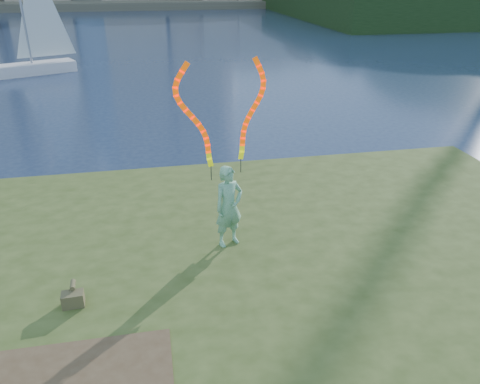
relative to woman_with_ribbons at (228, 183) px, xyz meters
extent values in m
plane|color=#1B2843|center=(-0.79, -0.74, -2.20)|extent=(320.00, 320.00, 0.00)
cube|color=#354418|center=(-0.79, -2.94, -1.80)|extent=(17.00, 15.00, 0.30)
cube|color=#354418|center=(-0.79, -2.74, -1.55)|extent=(14.00, 12.00, 0.30)
cube|color=#4E4939|center=(-0.79, 94.26, -1.60)|extent=(320.00, 40.00, 1.20)
imported|color=#106C2C|center=(0.01, -0.03, -0.52)|extent=(0.75, 0.63, 1.74)
cylinder|color=black|center=(-0.34, -0.05, 0.26)|extent=(0.02, 0.02, 0.30)
cylinder|color=black|center=(0.30, 0.22, 0.26)|extent=(0.02, 0.02, 0.30)
cube|color=#494427|center=(-2.97, -1.52, -1.27)|extent=(0.38, 0.26, 0.26)
cylinder|color=#494427|center=(-2.97, -1.35, -1.09)|extent=(0.10, 0.25, 0.09)
cube|color=silver|center=(-8.58, 23.94, -1.89)|extent=(5.35, 3.58, 0.72)
cylinder|color=gray|center=(-8.58, 23.94, 2.11)|extent=(0.14, 0.14, 7.79)
camera|label=1|loc=(-1.40, -8.39, 3.84)|focal=35.00mm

